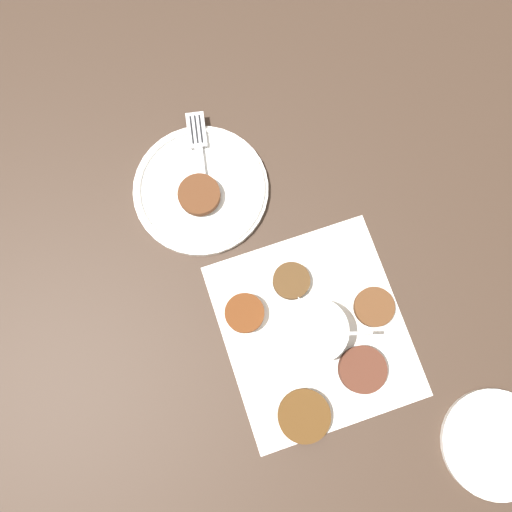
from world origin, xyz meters
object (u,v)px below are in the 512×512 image
Objects in this scene: fork at (199,148)px; extra_saucer at (495,444)px; sauce_bowl at (314,331)px; serving_plate at (201,189)px; fritter_on_plate at (199,195)px.

extra_saucer is at bearing -162.92° from fork.
serving_plate is (0.27, 0.05, -0.02)m from sauce_bowl.
fritter_on_plate reaches higher than fork.
extra_saucer is at bearing -148.48° from sauce_bowl.
fork is (0.06, -0.03, 0.01)m from serving_plate.
fritter_on_plate reaches higher than extra_saucer.
sauce_bowl is 1.82× the size of fritter_on_plate.
fork is 0.62m from extra_saucer.
sauce_bowl is 0.30m from extra_saucer.
fritter_on_plate is at bearing 12.24° from sauce_bowl.
fork reaches higher than serving_plate.
sauce_bowl is at bearing 31.52° from extra_saucer.
fritter_on_plate reaches higher than serving_plate.
extra_saucer is (-0.53, -0.21, -0.00)m from serving_plate.
extra_saucer is (-0.52, -0.21, -0.02)m from fritter_on_plate.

